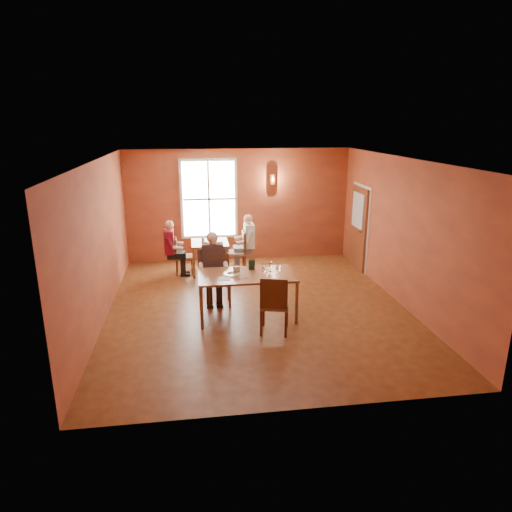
{
  "coord_description": "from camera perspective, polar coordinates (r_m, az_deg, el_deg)",
  "views": [
    {
      "loc": [
        -1.26,
        -8.61,
        3.71
      ],
      "look_at": [
        0.0,
        0.2,
        1.05
      ],
      "focal_mm": 32.0,
      "sensor_mm": 36.0,
      "label": 1
    }
  ],
  "objects": [
    {
      "name": "sandwich",
      "position": [
        8.78,
        -2.44,
        -1.82
      ],
      "size": [
        0.14,
        0.13,
        0.13
      ],
      "primitive_type": "cube",
      "rotation": [
        0.0,
        0.0,
        0.48
      ],
      "color": "tan",
      "rests_on": "main_table"
    },
    {
      "name": "diner_main",
      "position": [
        9.35,
        -4.69,
        -2.03
      ],
      "size": [
        0.58,
        0.58,
        1.45
      ],
      "primitive_type": null,
      "rotation": [
        0.0,
        0.0,
        3.14
      ],
      "color": "#3D2C21",
      "rests_on": "ground"
    },
    {
      "name": "wall_back",
      "position": [
        12.37,
        -2.17,
        6.34
      ],
      "size": [
        6.0,
        0.04,
        3.0
      ],
      "primitive_type": "cube",
      "color": "brown",
      "rests_on": "ground"
    },
    {
      "name": "goblet_b",
      "position": [
        8.71,
        2.82,
        -1.71
      ],
      "size": [
        0.1,
        0.1,
        0.2
      ],
      "primitive_type": null,
      "rotation": [
        0.0,
        0.0,
        0.36
      ],
      "color": "white",
      "rests_on": "main_table"
    },
    {
      "name": "door",
      "position": [
        11.99,
        12.62,
        3.41
      ],
      "size": [
        0.12,
        1.04,
        2.1
      ],
      "primitive_type": "cube",
      "color": "maroon",
      "rests_on": "ground"
    },
    {
      "name": "cup_a",
      "position": [
        11.31,
        -5.2,
        1.92
      ],
      "size": [
        0.17,
        0.17,
        0.11
      ],
      "primitive_type": "imported",
      "rotation": [
        0.0,
        0.0,
        -0.31
      ],
      "color": "white",
      "rests_on": "second_table"
    },
    {
      "name": "diner_white",
      "position": [
        11.48,
        -2.4,
        1.41
      ],
      "size": [
        0.56,
        0.56,
        1.39
      ],
      "primitive_type": null,
      "rotation": [
        0.0,
        0.0,
        1.57
      ],
      "color": "silver",
      "rests_on": "ground"
    },
    {
      "name": "window",
      "position": [
        12.23,
        -5.91,
        7.09
      ],
      "size": [
        1.36,
        0.1,
        1.96
      ],
      "primitive_type": "cube",
      "color": "white",
      "rests_on": "wall_back"
    },
    {
      "name": "wall_front",
      "position": [
        5.71,
        5.29,
        -6.2
      ],
      "size": [
        6.0,
        0.04,
        3.0
      ],
      "primitive_type": "cube",
      "color": "brown",
      "rests_on": "ground"
    },
    {
      "name": "ceiling",
      "position": [
        8.73,
        0.19,
        11.98
      ],
      "size": [
        6.0,
        7.0,
        0.04
      ],
      "primitive_type": "cube",
      "color": "white",
      "rests_on": "wall_back"
    },
    {
      "name": "ground",
      "position": [
        9.46,
        0.17,
        -6.45
      ],
      "size": [
        6.0,
        7.0,
        0.01
      ],
      "primitive_type": "cube",
      "color": "brown",
      "rests_on": "ground"
    },
    {
      "name": "cup_b",
      "position": [
        11.51,
        -6.63,
        2.11
      ],
      "size": [
        0.11,
        0.11,
        0.1
      ],
      "primitive_type": "imported",
      "rotation": [
        0.0,
        0.0,
        0.1
      ],
      "color": "white",
      "rests_on": "second_table"
    },
    {
      "name": "plate_food",
      "position": [
        8.75,
        -3.08,
        -2.19
      ],
      "size": [
        0.35,
        0.35,
        0.04
      ],
      "primitive_type": "cylinder",
      "rotation": [
        0.0,
        0.0,
        -0.13
      ],
      "color": "silver",
      "rests_on": "main_table"
    },
    {
      "name": "knife",
      "position": [
        8.5,
        -1.51,
        -2.87
      ],
      "size": [
        0.2,
        0.07,
        0.0
      ],
      "primitive_type": "cube",
      "rotation": [
        0.0,
        0.0,
        0.25
      ],
      "color": "#B8B9C6",
      "rests_on": "main_table"
    },
    {
      "name": "main_table",
      "position": [
        8.91,
        -1.17,
        -4.94
      ],
      "size": [
        1.85,
        1.04,
        0.87
      ],
      "primitive_type": null,
      "color": "brown",
      "rests_on": "ground"
    },
    {
      "name": "goblet_c",
      "position": [
        8.61,
        1.04,
        -1.87
      ],
      "size": [
        0.09,
        0.09,
        0.22
      ],
      "primitive_type": null,
      "rotation": [
        0.0,
        0.0,
        -0.0
      ],
      "color": "white",
      "rests_on": "main_table"
    },
    {
      "name": "diner_maroon",
      "position": [
        11.44,
        -9.19,
        1.01
      ],
      "size": [
        0.54,
        0.54,
        1.34
      ],
      "primitive_type": null,
      "rotation": [
        0.0,
        0.0,
        -1.57
      ],
      "color": "maroon",
      "rests_on": "ground"
    },
    {
      "name": "napkin",
      "position": [
        8.52,
        -3.94,
        -2.85
      ],
      "size": [
        0.21,
        0.21,
        0.01
      ],
      "primitive_type": "cube",
      "rotation": [
        0.0,
        0.0,
        -0.01
      ],
      "color": "white",
      "rests_on": "main_table"
    },
    {
      "name": "chair_diner_main",
      "position": [
        9.44,
        -4.68,
        -3.14
      ],
      "size": [
        0.46,
        0.46,
        1.05
      ],
      "primitive_type": null,
      "rotation": [
        0.0,
        0.0,
        3.14
      ],
      "color": "#623313",
      "rests_on": "ground"
    },
    {
      "name": "chair_diner_white",
      "position": [
        11.52,
        -2.54,
        0.54
      ],
      "size": [
        0.46,
        0.46,
        1.03
      ],
      "primitive_type": null,
      "rotation": [
        0.0,
        0.0,
        1.57
      ],
      "color": "#53331B",
      "rests_on": "ground"
    },
    {
      "name": "second_table",
      "position": [
        11.52,
        -5.75,
        -0.16
      ],
      "size": [
        0.9,
        0.9,
        0.8
      ],
      "primitive_type": null,
      "color": "brown",
      "rests_on": "ground"
    },
    {
      "name": "wall_sconce",
      "position": [
        12.29,
        2.07,
        9.57
      ],
      "size": [
        0.16,
        0.16,
        0.28
      ],
      "primitive_type": "cylinder",
      "color": "brown",
      "rests_on": "wall_back"
    },
    {
      "name": "menu_stand",
      "position": [
        8.98,
        -0.54,
        -1.1
      ],
      "size": [
        0.13,
        0.07,
        0.21
      ],
      "primitive_type": "cube",
      "rotation": [
        0.0,
        0.0,
        0.03
      ],
      "color": "#1A2E20",
      "rests_on": "main_table"
    },
    {
      "name": "goblet_a",
      "position": [
        8.91,
        1.82,
        -1.27
      ],
      "size": [
        0.09,
        0.09,
        0.2
      ],
      "primitive_type": null,
      "rotation": [
        0.0,
        0.0,
        -0.17
      ],
      "color": "white",
      "rests_on": "main_table"
    },
    {
      "name": "wall_right",
      "position": [
        9.86,
        17.73,
        2.88
      ],
      "size": [
        0.04,
        7.0,
        3.0
      ],
      "primitive_type": "cube",
      "color": "brown",
      "rests_on": "ground"
    },
    {
      "name": "chair_empty",
      "position": [
        8.24,
        2.34,
        -5.96
      ],
      "size": [
        0.59,
        0.59,
        1.09
      ],
      "primitive_type": null,
      "rotation": [
        0.0,
        0.0,
        -0.26
      ],
      "color": "#412713",
      "rests_on": "ground"
    },
    {
      "name": "chair_diner_maroon",
      "position": [
        11.49,
        -8.99,
        0.02
      ],
      "size": [
        0.41,
        0.41,
        0.93
      ],
      "primitive_type": null,
      "rotation": [
        0.0,
        0.0,
        -1.57
      ],
      "color": "#3F1E12",
      "rests_on": "ground"
    },
    {
      "name": "wall_left",
      "position": [
        9.06,
        -18.96,
        1.6
      ],
      "size": [
        0.04,
        7.0,
        3.0
      ],
      "primitive_type": "cube",
      "color": "brown",
      "rests_on": "ground"
    }
  ]
}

